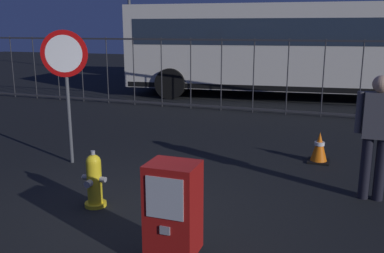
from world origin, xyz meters
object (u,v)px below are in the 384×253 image
newspaper_box_primary (173,208)px  bus_near (288,46)px  stop_sign (65,69)px  bus_far (286,42)px  pedestrian (377,131)px  fire_hydrant (94,180)px  traffic_cone (319,148)px

newspaper_box_primary → bus_near: bus_near is taller
stop_sign → bus_far: bearing=81.3°
bus_near → pedestrian: bearing=-81.5°
newspaper_box_primary → pedestrian: size_ratio=0.61×
fire_hydrant → bus_near: bus_near is taller
fire_hydrant → stop_sign: (-1.38, 1.44, 1.25)m
newspaper_box_primary → bus_far: size_ratio=0.10×
pedestrian → bus_far: bearing=102.4°
stop_sign → bus_near: size_ratio=0.21×
bus_near → newspaper_box_primary: bearing=-94.6°
newspaper_box_primary → traffic_cone: 3.98m
stop_sign → traffic_cone: bearing=20.0°
fire_hydrant → bus_far: size_ratio=0.07×
newspaper_box_primary → bus_far: 15.11m
pedestrian → bus_far: size_ratio=0.16×
fire_hydrant → pedestrian: 3.72m
traffic_cone → bus_near: bearing=101.7°
stop_sign → bus_far: 12.85m
stop_sign → pedestrian: bearing=0.1°
fire_hydrant → pedestrian: (3.37, 1.45, 0.60)m
stop_sign → traffic_cone: 4.46m
newspaper_box_primary → traffic_cone: bearing=73.0°
newspaper_box_primary → bus_far: bus_far is taller
fire_hydrant → bus_near: size_ratio=0.07×
newspaper_box_primary → stop_sign: size_ratio=0.46×
fire_hydrant → traffic_cone: size_ratio=1.41×
fire_hydrant → traffic_cone: bearing=47.8°
traffic_cone → newspaper_box_primary: bearing=-107.0°
pedestrian → stop_sign: bearing=-179.9°
newspaper_box_primary → bus_near: size_ratio=0.10×
bus_near → stop_sign: bearing=-113.0°
newspaper_box_primary → bus_far: (-0.89, 15.05, 1.14)m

